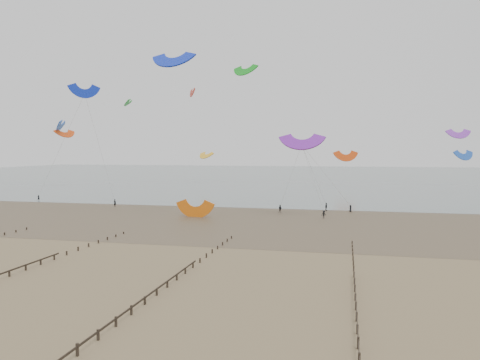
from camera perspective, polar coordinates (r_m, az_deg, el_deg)
name	(u,v)px	position (r m, az deg, el deg)	size (l,w,h in m)	color
ground	(180,254)	(62.10, -7.38, -8.96)	(500.00, 500.00, 0.00)	brown
sea_and_shore	(219,217)	(95.60, -2.52, -4.50)	(500.00, 665.00, 0.03)	#475654
groynes	(147,298)	(43.46, -11.23, -13.88)	(72.16, 50.16, 1.00)	black
kitesurfer_lead	(115,203)	(116.46, -15.01, -2.71)	(0.68, 0.44, 1.86)	black
kitesurfers	(326,209)	(103.65, 10.49, -3.47)	(116.90, 16.97, 1.84)	black
grounded_kite	(195,217)	(95.69, -5.52, -4.51)	(7.10, 3.72, 5.41)	orange
kites_airborne	(229,130)	(150.47, -1.30, 6.09)	(230.00, 119.13, 33.45)	red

